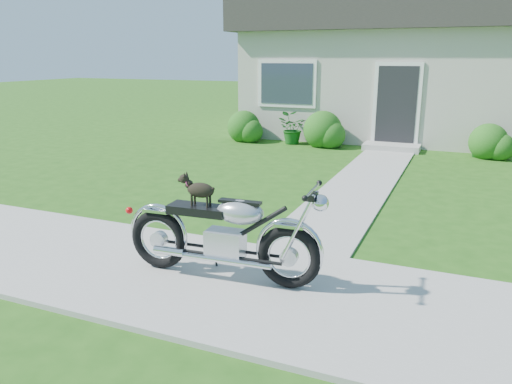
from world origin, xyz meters
TOP-DOWN VIEW (x-y plane):
  - ground at (0.00, 0.00)m, footprint 80.00×80.00m
  - sidewalk at (0.00, 0.00)m, footprint 24.00×2.20m
  - walkway at (-1.50, 5.00)m, footprint 1.20×8.00m
  - house at (-0.00, 11.99)m, footprint 12.60×7.03m
  - shrub_row at (-0.46, 8.50)m, footprint 10.77×1.03m
  - potted_plant_left at (-4.21, 8.55)m, footprint 0.81×0.71m
  - potted_plant_right at (0.54, 8.55)m, footprint 0.54×0.54m
  - motorcycle_with_dog at (-2.00, 0.05)m, footprint 2.22×0.60m

SIDE VIEW (x-z plane):
  - ground at x=0.00m, z-range 0.00..0.00m
  - walkway at x=-1.50m, z-range 0.00..0.03m
  - sidewalk at x=0.00m, z-range 0.00..0.04m
  - potted_plant_right at x=0.54m, z-range 0.00..0.70m
  - shrub_row at x=-0.46m, z-range -0.11..0.92m
  - potted_plant_left at x=-4.21m, z-range 0.00..0.86m
  - motorcycle_with_dog at x=-2.00m, z-range -0.02..1.09m
  - house at x=0.00m, z-range -0.09..4.41m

